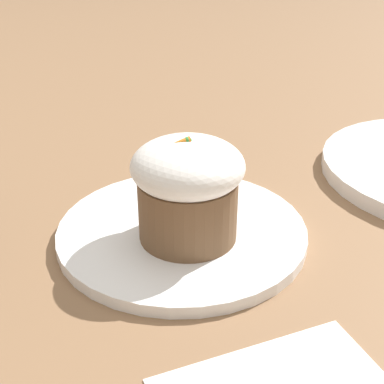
# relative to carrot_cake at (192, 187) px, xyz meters

# --- Properties ---
(ground_plane) EXTENTS (4.00, 4.00, 0.00)m
(ground_plane) POSITION_rel_carrot_cake_xyz_m (0.00, -0.02, -0.06)
(ground_plane) COLOR #846042
(dessert_plate) EXTENTS (0.23, 0.23, 0.01)m
(dessert_plate) POSITION_rel_carrot_cake_xyz_m (0.00, -0.02, -0.05)
(dessert_plate) COLOR white
(dessert_plate) RESTS_ON ground_plane
(carrot_cake) EXTENTS (0.10, 0.10, 0.09)m
(carrot_cake) POSITION_rel_carrot_cake_xyz_m (0.00, 0.00, 0.00)
(carrot_cake) COLOR brown
(carrot_cake) RESTS_ON dessert_plate
(spoon) EXTENTS (0.05, 0.12, 0.01)m
(spoon) POSITION_rel_carrot_cake_xyz_m (-0.00, -0.03, -0.05)
(spoon) COLOR #B7B7BC
(spoon) RESTS_ON dessert_plate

